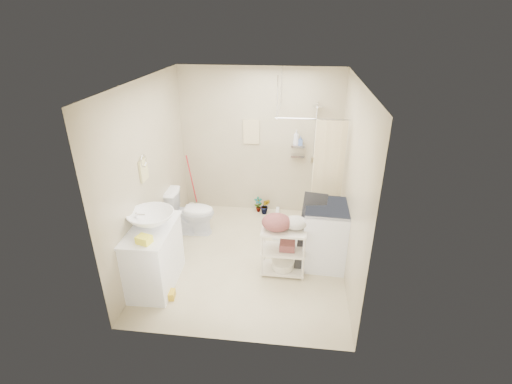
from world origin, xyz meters
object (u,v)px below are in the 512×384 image
Objects in this scene: vanity at (154,256)px; laundry_rack at (283,247)px; washing_machine at (327,235)px; toilet at (191,212)px.

vanity reaches higher than laundry_rack.
washing_machine reaches higher than laundry_rack.
laundry_rack is (1.58, -0.91, 0.03)m from toilet.
vanity is at bearing -159.26° from washing_machine.
vanity is 1.28× the size of toilet.
laundry_rack is (-0.60, -0.30, -0.05)m from washing_machine.
washing_machine is 0.68m from laundry_rack.
washing_machine is at bearing 16.58° from vanity.
laundry_rack is at bearing 13.24° from vanity.
laundry_rack is at bearing -150.56° from washing_machine.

